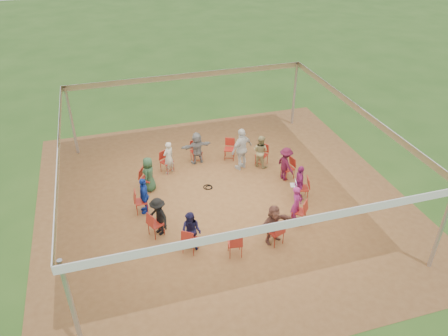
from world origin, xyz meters
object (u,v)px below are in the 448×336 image
object	(u,v)px
chair_12	(299,211)
chair_10	(235,243)
chair_5	(167,162)
chair_9	(190,240)
standing_person	(242,149)
person_seated_7	(158,217)
chair_2	(262,155)
chair_3	(229,149)
laptop	(295,184)
person_seated_6	(144,195)
person_seated_1	(286,164)
person_seated_3	(197,148)
chair_1	(288,168)
cable_coil	(208,187)
person_seated_9	(273,224)
person_seated_10	(296,205)
person_seated_8	(191,232)
chair_8	(156,224)
person_seated_2	(260,151)
chair_11	(276,232)
chair_4	(196,152)
chair_7	(141,201)
person_seated_0	(299,183)
person_seated_5	(149,174)
person_seated_4	(169,158)
chair_0	(302,188)

from	to	relation	value
chair_12	chair_10	bearing A→B (deg)	152.31
chair_5	chair_9	size ratio (longest dim) A/B	1.00
standing_person	person_seated_7	bearing A→B (deg)	12.63
chair_2	chair_12	size ratio (longest dim) A/B	1.00
chair_3	laptop	size ratio (longest dim) A/B	2.61
chair_9	person_seated_6	size ratio (longest dim) A/B	0.66
chair_9	chair_10	world-z (taller)	same
person_seated_1	person_seated_3	world-z (taller)	same
chair_1	cable_coil	size ratio (longest dim) A/B	2.37
person_seated_9	person_seated_10	world-z (taller)	same
person_seated_8	person_seated_10	world-z (taller)	same
chair_8	person_seated_1	bearing A→B (deg)	83.22
chair_8	person_seated_2	size ratio (longest dim) A/B	0.66
chair_2	person_seated_9	bearing A→B (deg)	123.78
chair_11	person_seated_9	bearing A→B (deg)	90.00
chair_1	standing_person	size ratio (longest dim) A/B	0.51
chair_5	person_seated_3	world-z (taller)	person_seated_3
chair_4	chair_9	xyz separation A→B (m)	(-1.45, -5.21, 0.00)
chair_11	laptop	distance (m)	2.58
chair_1	person_seated_8	world-z (taller)	person_seated_8
chair_5	person_seated_8	bearing A→B (deg)	56.22
chair_7	chair_10	size ratio (longest dim) A/B	1.00
person_seated_0	chair_8	bearing A→B (deg)	111.23
person_seated_0	person_seated_7	bearing A→B (deg)	110.77
chair_10	person_seated_10	distance (m)	2.65
chair_2	person_seated_8	distance (m)	5.63
person_seated_2	cable_coil	xyz separation A→B (m)	(-2.43, -0.92, -0.67)
person_seated_10	person_seated_5	bearing A→B (deg)	96.92
chair_10	person_seated_4	size ratio (longest dim) A/B	0.66
person_seated_8	person_seated_9	world-z (taller)	same
person_seated_7	person_seated_10	world-z (taller)	same
chair_0	chair_1	world-z (taller)	same
chair_11	laptop	world-z (taller)	chair_11
chair_0	chair_1	bearing A→B (deg)	13.85
person_seated_5	chair_2	bearing A→B (deg)	125.45
chair_4	chair_11	bearing A→B (deg)	96.92
person_seated_3	chair_5	bearing A→B (deg)	8.94
person_seated_2	person_seated_10	distance (m)	3.68
chair_5	laptop	bearing A→B (deg)	109.64
chair_9	laptop	world-z (taller)	chair_9
person_seated_6	cable_coil	size ratio (longest dim) A/B	3.60
chair_0	chair_1	size ratio (longest dim) A/B	1.00
chair_4	person_seated_8	world-z (taller)	person_seated_8
chair_4	standing_person	bearing A→B (deg)	141.59
person_seated_3	person_seated_10	xyz separation A→B (m)	(2.28, -4.66, 0.00)
person_seated_9	person_seated_0	bearing A→B (deg)	27.69
person_seated_4	cable_coil	size ratio (longest dim) A/B	3.60
standing_person	person_seated_0	bearing A→B (deg)	91.50
person_seated_3	person_seated_9	bearing A→B (deg)	96.92
person_seated_9	laptop	distance (m)	2.50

